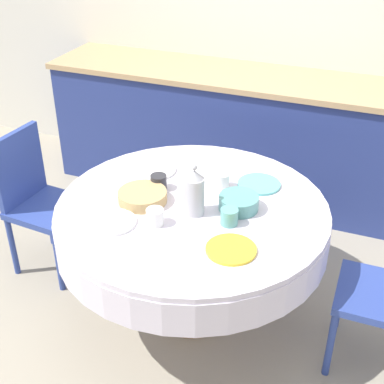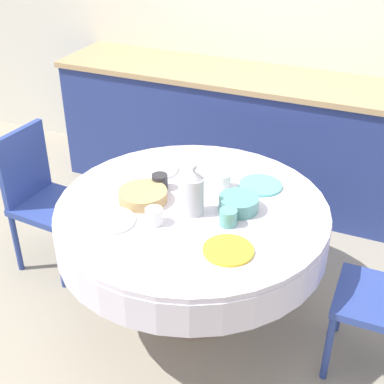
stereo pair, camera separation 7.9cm
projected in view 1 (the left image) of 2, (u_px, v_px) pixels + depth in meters
The scene contains 16 objects.
ground_plane at pixel (192, 310), 3.11m from camera, with size 12.00×12.00×0.00m, color #9E937F.
wall_back at pixel (281, 16), 3.84m from camera, with size 7.00×0.05×2.60m.
kitchen_counter at pixel (262, 138), 4.00m from camera, with size 3.24×0.64×0.95m.
dining_table at pixel (192, 225), 2.79m from camera, with size 1.41×1.41×0.73m.
chair_right at pixel (37, 196), 3.24m from camera, with size 0.43×0.43×0.90m.
plate_near_left at pixel (113, 222), 2.59m from camera, with size 0.23×0.23×0.01m, color white.
cup_near_left at pixel (155, 217), 2.57m from camera, with size 0.09×0.09×0.08m, color white.
plate_near_right at pixel (231, 249), 2.40m from camera, with size 0.23×0.23×0.01m, color yellow.
cup_near_right at pixel (229, 217), 2.57m from camera, with size 0.09×0.09×0.08m, color #5BA39E.
plate_far_left at pixel (155, 170), 3.04m from camera, with size 0.23×0.23×0.01m, color white.
cup_far_left at pixel (159, 182), 2.85m from camera, with size 0.09×0.09×0.08m, color #28282D.
plate_far_right at pixel (259, 184), 2.90m from camera, with size 0.23×0.23×0.01m, color #60BCB7.
cup_far_right at pixel (221, 180), 2.87m from camera, with size 0.09×0.09×0.08m, color white.
coffee_carafe at pixel (194, 192), 2.61m from camera, with size 0.10×0.10×0.27m.
bread_basket at pixel (142, 197), 2.75m from camera, with size 0.25×0.25×0.06m, color tan.
fruit_bowl at pixel (239, 203), 2.69m from camera, with size 0.20×0.20×0.07m, color #569993.
Camera 1 is at (0.84, -2.14, 2.19)m, focal length 50.00 mm.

